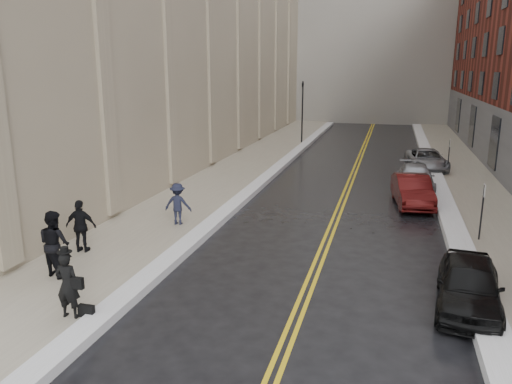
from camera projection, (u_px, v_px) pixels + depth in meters
The scene contains 18 objects.
ground at pixel (195, 318), 12.80m from camera, with size 160.00×160.00×0.00m, color black.
sidewalk_left at pixel (227, 177), 28.91m from camera, with size 4.00×64.00×0.15m, color gray.
sidewalk_right at pixel (477, 192), 25.47m from camera, with size 3.00×64.00×0.15m, color gray.
lane_stripe_a at pixel (346, 186), 27.18m from camera, with size 0.12×64.00×0.01m, color gold.
lane_stripe_b at pixel (351, 186), 27.12m from camera, with size 0.12×64.00×0.01m, color gold.
snow_ridge_left at pixel (265, 179), 28.31m from camera, with size 0.70×60.80×0.26m, color white.
snow_ridge_right at pixel (439, 189), 25.93m from camera, with size 0.85×60.80×0.30m, color white.
traffic_signal at pixel (302, 108), 40.81m from camera, with size 0.18×0.15×5.20m.
parking_sign_near at pixel (482, 208), 17.95m from camera, with size 0.06×0.35×2.23m.
parking_sign_far at pixel (449, 154), 29.19m from camera, with size 0.06×0.35×2.23m.
car_black at pixel (469, 285), 13.18m from camera, with size 1.61×3.99×1.36m, color black.
car_maroon at pixel (412, 190), 23.23m from camera, with size 1.49×4.27×1.41m, color #4D0E0D.
car_silver_near at pixel (415, 178), 26.16m from camera, with size 1.81×4.45×1.29m, color #999BA0.
car_silver_far at pixel (427, 160), 31.19m from camera, with size 2.18×4.74×1.32m, color gray.
pedestrian_main at pixel (68, 285), 12.37m from camera, with size 0.63×0.41×1.73m, color black.
pedestrian_a at pixel (55, 243), 14.89m from camera, with size 0.98×0.76×2.02m, color black.
pedestrian_b at pixel (178, 204), 19.86m from camera, with size 1.08×0.62×1.67m, color black.
pedestrian_c at pixel (81, 226), 16.83m from camera, with size 1.06×0.44×1.81m, color black.
Camera 1 is at (4.56, -10.82, 6.25)m, focal length 35.00 mm.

